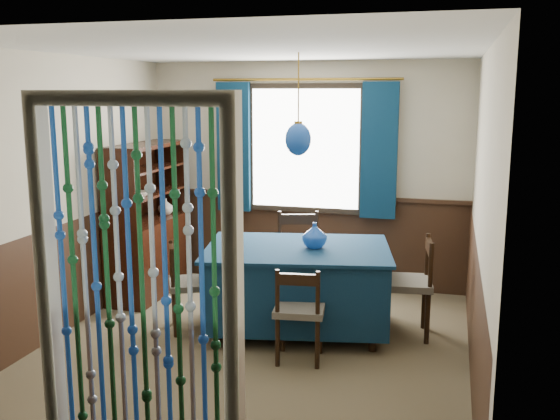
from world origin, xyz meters
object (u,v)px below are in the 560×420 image
(vase_table, at_px, (315,236))
(chair_left, at_px, (188,284))
(chair_near, at_px, (299,311))
(bowl_shelf, at_px, (139,194))
(chair_right, at_px, (410,284))
(vase_sideboard, at_px, (166,206))
(dining_table, at_px, (297,283))
(pendant_lamp, at_px, (298,139))
(chair_far, at_px, (299,257))
(sideboard, at_px, (149,241))

(vase_table, bearing_deg, chair_left, -167.00)
(chair_near, height_order, bowl_shelf, bowl_shelf)
(chair_right, relative_size, vase_sideboard, 4.60)
(chair_near, bearing_deg, bowl_shelf, 145.21)
(dining_table, relative_size, pendant_lamp, 2.08)
(chair_far, relative_size, pendant_lamp, 1.08)
(sideboard, xyz_separation_m, bowl_shelf, (0.06, -0.29, 0.57))
(pendant_lamp, bearing_deg, bowl_shelf, 168.02)
(bowl_shelf, bearing_deg, vase_table, -10.41)
(bowl_shelf, bearing_deg, chair_right, -4.22)
(chair_near, xyz_separation_m, sideboard, (-2.00, 1.30, 0.14))
(pendant_lamp, xyz_separation_m, vase_table, (0.15, 0.02, -0.87))
(chair_left, xyz_separation_m, chair_right, (1.98, 0.41, 0.04))
(vase_sideboard, bearing_deg, dining_table, -29.16)
(chair_far, relative_size, vase_sideboard, 4.80)
(chair_near, distance_m, vase_sideboard, 2.58)
(chair_near, xyz_separation_m, chair_right, (0.83, 0.81, 0.05))
(chair_far, relative_size, chair_left, 1.16)
(chair_right, xyz_separation_m, vase_table, (-0.85, -0.15, 0.42))
(sideboard, height_order, bowl_shelf, sideboard)
(dining_table, height_order, sideboard, sideboard)
(chair_near, xyz_separation_m, bowl_shelf, (-1.94, 1.01, 0.71))
(chair_far, height_order, bowl_shelf, bowl_shelf)
(chair_far, bearing_deg, bowl_shelf, -3.92)
(dining_table, distance_m, bowl_shelf, 1.94)
(chair_right, xyz_separation_m, pendant_lamp, (-1.00, -0.17, 1.28))
(sideboard, xyz_separation_m, pendant_lamp, (1.83, -0.67, 1.19))
(chair_right, bearing_deg, dining_table, 92.65)
(chair_near, relative_size, vase_sideboard, 4.09)
(chair_right, relative_size, bowl_shelf, 3.83)
(chair_left, height_order, bowl_shelf, bowl_shelf)
(chair_far, height_order, vase_sideboard, vase_sideboard)
(sideboard, bearing_deg, chair_near, -33.11)
(dining_table, height_order, chair_right, chair_right)
(pendant_lamp, relative_size, vase_sideboard, 4.47)
(chair_far, bearing_deg, chair_near, 87.25)
(vase_table, bearing_deg, chair_near, -88.02)
(chair_right, bearing_deg, chair_far, 57.06)
(dining_table, xyz_separation_m, vase_sideboard, (-1.77, 0.99, 0.46))
(vase_table, relative_size, bowl_shelf, 0.89)
(sideboard, bearing_deg, chair_far, 2.43)
(chair_right, xyz_separation_m, sideboard, (-2.83, 0.49, 0.09))
(chair_near, height_order, pendant_lamp, pendant_lamp)
(vase_sideboard, bearing_deg, vase_table, -26.68)
(dining_table, bearing_deg, vase_table, -2.28)
(vase_sideboard, bearing_deg, chair_left, -57.18)
(dining_table, xyz_separation_m, chair_left, (-0.98, -0.24, -0.02))
(chair_near, distance_m, vase_table, 0.81)
(vase_table, bearing_deg, bowl_shelf, 169.59)
(dining_table, height_order, bowl_shelf, bowl_shelf)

